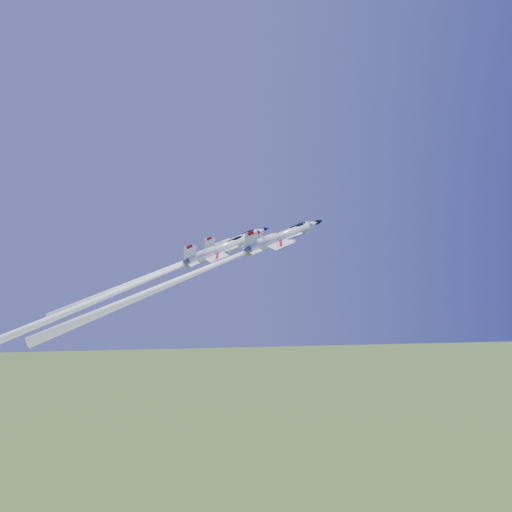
{
  "coord_description": "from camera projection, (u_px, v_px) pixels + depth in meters",
  "views": [
    {
      "loc": [
        -12.17,
        -110.61,
        81.17
      ],
      "look_at": [
        0.0,
        0.0,
        77.24
      ],
      "focal_mm": 40.0,
      "sensor_mm": 36.0,
      "label": 1
    }
  ],
  "objects": [
    {
      "name": "jet_lead",
      "position": [
        196.0,
        273.0,
        110.53
      ],
      "size": [
        42.35,
        17.16,
        41.29
      ],
      "rotation": [
        0.38,
        0.17,
        -1.29
      ],
      "color": "white"
    },
    {
      "name": "jet_right",
      "position": [
        194.0,
        273.0,
        99.1
      ],
      "size": [
        39.91,
        16.27,
        37.26
      ],
      "rotation": [
        0.38,
        0.17,
        -1.29
      ],
      "color": "white"
    },
    {
      "name": "jet_left",
      "position": [
        171.0,
        268.0,
        112.44
      ],
      "size": [
        34.01,
        13.93,
        30.6
      ],
      "rotation": [
        0.38,
        0.17,
        -1.29
      ],
      "color": "white"
    },
    {
      "name": "jet_slot",
      "position": [
        110.0,
        295.0,
        101.08
      ],
      "size": [
        44.21,
        17.83,
        44.68
      ],
      "rotation": [
        0.38,
        0.17,
        -1.29
      ],
      "color": "white"
    }
  ]
}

